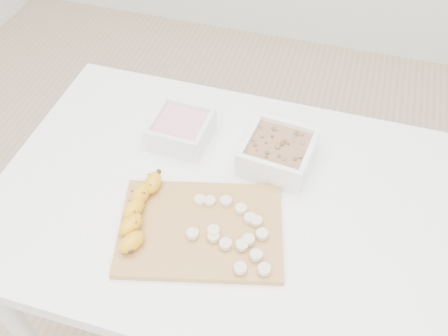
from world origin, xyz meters
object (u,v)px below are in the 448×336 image
(table, at_px, (220,221))
(bowl_yogurt, at_px, (181,129))
(bowl_granola, at_px, (278,152))
(banana, at_px, (139,212))
(cutting_board, at_px, (201,229))

(table, relative_size, bowl_yogurt, 7.20)
(bowl_granola, bearing_deg, table, -126.93)
(bowl_yogurt, relative_size, banana, 0.69)
(bowl_granola, distance_m, banana, 0.34)
(bowl_granola, distance_m, cutting_board, 0.26)
(bowl_yogurt, xyz_separation_m, cutting_board, (0.13, -0.24, -0.02))
(bowl_granola, bearing_deg, banana, -134.34)
(bowl_yogurt, relative_size, bowl_granola, 0.83)
(bowl_yogurt, xyz_separation_m, bowl_granola, (0.24, -0.01, 0.00))
(bowl_yogurt, relative_size, cutting_board, 0.42)
(table, bearing_deg, banana, -141.04)
(table, xyz_separation_m, bowl_granola, (0.10, 0.13, 0.13))
(table, xyz_separation_m, bowl_yogurt, (-0.14, 0.14, 0.13))
(bowl_yogurt, bearing_deg, banana, -89.74)
(bowl_granola, height_order, cutting_board, bowl_granola)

